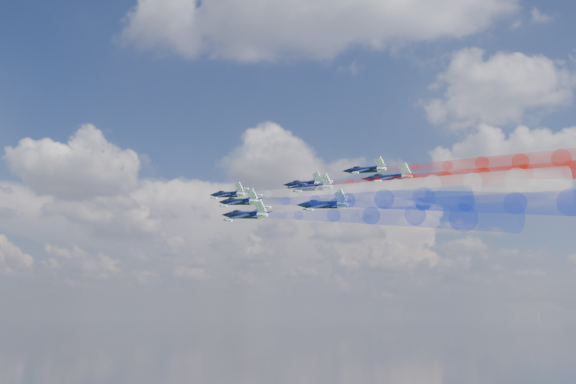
# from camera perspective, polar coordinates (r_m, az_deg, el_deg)

# --- Properties ---
(jet_lead) EXTENTS (16.90, 16.22, 8.39)m
(jet_lead) POSITION_cam_1_polar(r_m,az_deg,el_deg) (150.00, -5.42, -0.23)
(jet_lead) COLOR black
(trail_lead) EXTENTS (41.94, 29.59, 10.92)m
(trail_lead) POSITION_cam_1_polar(r_m,az_deg,el_deg) (129.31, 2.99, -0.01)
(trail_lead) COLOR white
(jet_inner_left) EXTENTS (16.90, 16.22, 8.39)m
(jet_inner_left) POSITION_cam_1_polar(r_m,az_deg,el_deg) (133.34, -4.42, -0.88)
(jet_inner_left) COLOR black
(trail_inner_left) EXTENTS (41.94, 29.59, 10.92)m
(trail_inner_left) POSITION_cam_1_polar(r_m,az_deg,el_deg) (113.25, 5.40, -0.75)
(trail_inner_left) COLOR #1832D4
(jet_inner_right) EXTENTS (16.90, 16.22, 8.39)m
(jet_inner_right) POSITION_cam_1_polar(r_m,az_deg,el_deg) (147.34, 1.46, 0.72)
(jet_inner_right) COLOR black
(trail_inner_right) EXTENTS (41.94, 29.59, 10.92)m
(trail_inner_right) POSITION_cam_1_polar(r_m,az_deg,el_deg) (129.48, 10.99, 1.07)
(trail_inner_right) COLOR red
(jet_outer_left) EXTENTS (16.90, 16.22, 8.39)m
(jet_outer_left) POSITION_cam_1_polar(r_m,az_deg,el_deg) (118.29, -3.85, -2.08)
(jet_outer_left) COLOR black
(trail_outer_left) EXTENTS (41.94, 29.59, 10.92)m
(trail_outer_left) POSITION_cam_1_polar(r_m,az_deg,el_deg) (98.68, 7.57, -2.16)
(trail_outer_left) COLOR #1832D4
(jet_center_third) EXTENTS (16.90, 16.22, 8.39)m
(jet_center_third) POSITION_cam_1_polar(r_m,az_deg,el_deg) (132.52, 2.06, 0.40)
(jet_center_third) COLOR black
(trail_center_third) EXTENTS (41.94, 29.59, 10.92)m
(trail_center_third) POSITION_cam_1_polar(r_m,az_deg,el_deg) (115.15, 12.89, 0.74)
(trail_center_third) COLOR white
(jet_outer_right) EXTENTS (16.90, 16.22, 8.39)m
(jet_outer_right) POSITION_cam_1_polar(r_m,az_deg,el_deg) (147.67, 6.95, 1.99)
(jet_outer_right) COLOR black
(trail_outer_right) EXTENTS (41.94, 29.59, 10.92)m
(trail_outer_right) POSITION_cam_1_polar(r_m,az_deg,el_deg) (132.25, 17.07, 2.47)
(trail_outer_right) COLOR red
(jet_rear_left) EXTENTS (16.90, 16.22, 8.39)m
(jet_rear_left) POSITION_cam_1_polar(r_m,az_deg,el_deg) (117.59, 3.19, -1.16)
(jet_rear_left) COLOR black
(trail_rear_left) EXTENTS (41.94, 29.59, 10.92)m
(trail_rear_left) POSITION_cam_1_polar(r_m,az_deg,el_deg) (101.02, 15.79, -1.02)
(trail_rear_left) COLOR #1832D4
(jet_rear_right) EXTENTS (16.90, 16.22, 8.39)m
(jet_rear_right) POSITION_cam_1_polar(r_m,az_deg,el_deg) (132.51, 8.98, 1.27)
(jet_rear_right) COLOR black
(trail_rear_right) EXTENTS (41.94, 29.59, 10.92)m
(trail_rear_right) POSITION_cam_1_polar(r_m,az_deg,el_deg) (118.27, 20.60, 1.71)
(trail_rear_right) COLOR red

